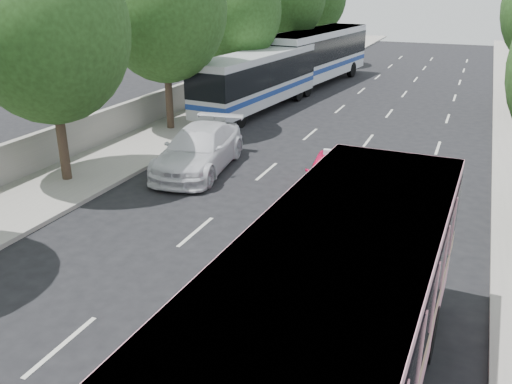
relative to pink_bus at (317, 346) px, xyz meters
The scene contains 12 objects.
ground 5.28m from the pink_bus, 144.14° to the left, with size 120.00×120.00×0.00m, color black.
sidewalk_left 26.03m from the pink_bus, 118.49° to the left, with size 4.00×90.00×0.15m, color #9E998E.
low_wall 26.88m from the pink_bus, 121.87° to the left, with size 0.30×90.00×1.50m, color #9E998E.
tree_left_b 15.50m from the pink_bus, 144.59° to the left, with size 5.70×5.70×8.88m.
tree_left_c 21.25m from the pink_bus, 126.74° to the left, with size 6.00×6.00×9.35m.
tree_left_d 27.88m from the pink_bus, 116.61° to the left, with size 5.52×5.52×8.60m.
pink_bus is the anchor object (origin of this frame).
pink_taxi 12.12m from the pink_bus, 103.82° to the left, with size 1.65×4.10×1.40m, color #FD165D.
white_pickup 14.69m from the pink_bus, 124.91° to the left, with size 2.42×5.95×1.73m, color silver.
tour_coach_front 24.80m from the pink_bus, 114.22° to the left, with size 3.52×11.30×3.33m.
tour_coach_rear 33.47m from the pink_bus, 106.28° to the left, with size 4.30×12.98×3.81m.
taxi_roof_sign 12.05m from the pink_bus, 103.82° to the left, with size 0.55×0.18×0.18m, color silver.
Camera 1 is at (5.52, -9.18, 7.28)m, focal length 38.00 mm.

